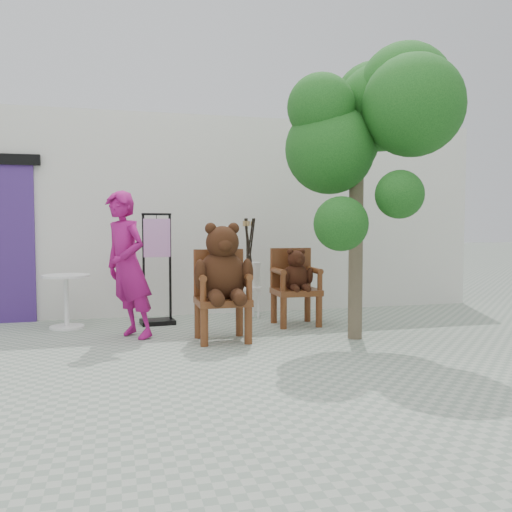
# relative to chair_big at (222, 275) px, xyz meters

# --- Properties ---
(ground_plane) EXTENTS (60.00, 60.00, 0.00)m
(ground_plane) POSITION_rel_chair_big_xyz_m (0.11, -0.67, -0.77)
(ground_plane) COLOR #959D8D
(ground_plane) RESTS_ON ground
(back_wall) EXTENTS (9.00, 1.00, 3.00)m
(back_wall) POSITION_rel_chair_big_xyz_m (0.11, 2.43, 0.73)
(back_wall) COLOR silver
(back_wall) RESTS_ON ground
(chair_big) EXTENTS (0.68, 0.73, 1.38)m
(chair_big) POSITION_rel_chair_big_xyz_m (0.00, 0.00, 0.00)
(chair_big) COLOR #502711
(chair_big) RESTS_ON ground
(chair_small) EXTENTS (0.59, 0.56, 1.04)m
(chair_small) POSITION_rel_chair_big_xyz_m (1.15, 0.77, -0.15)
(chair_small) COLOR #502711
(chair_small) RESTS_ON ground
(person) EXTENTS (0.71, 0.76, 1.75)m
(person) POSITION_rel_chair_big_xyz_m (-1.06, 0.37, 0.10)
(person) COLOR #971265
(person) RESTS_ON ground
(cafe_table) EXTENTS (0.60, 0.60, 0.70)m
(cafe_table) POSITION_rel_chair_big_xyz_m (-1.83, 1.28, -0.33)
(cafe_table) COLOR white
(cafe_table) RESTS_ON ground
(display_stand) EXTENTS (0.48, 0.39, 1.51)m
(display_stand) POSITION_rel_chair_big_xyz_m (-0.66, 1.27, -0.19)
(display_stand) COLOR black
(display_stand) RESTS_ON ground
(stool_bucket) EXTENTS (0.32, 0.32, 1.45)m
(stool_bucket) POSITION_rel_chair_big_xyz_m (0.69, 1.42, -0.13)
(stool_bucket) COLOR white
(stool_bucket) RESTS_ON ground
(tree) EXTENTS (1.95, 1.96, 3.49)m
(tree) POSITION_rel_chair_big_xyz_m (1.77, -0.26, 1.84)
(tree) COLOR #493D2B
(tree) RESTS_ON ground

